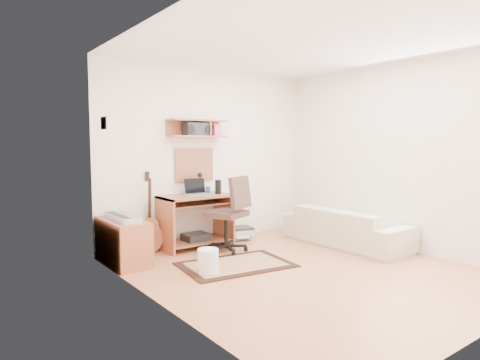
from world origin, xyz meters
TOP-DOWN VIEW (x-y plane):
  - floor at (0.00, 0.00)m, footprint 3.60×4.00m
  - ceiling at (0.00, 0.00)m, footprint 3.60×4.00m
  - back_wall at (0.00, 2.00)m, footprint 3.60×0.01m
  - left_wall at (-1.80, 0.00)m, footprint 0.01×4.00m
  - right_wall at (1.80, 0.00)m, footprint 0.01×4.00m
  - wall_shelf at (-0.30, 1.88)m, footprint 0.90×0.25m
  - cork_board at (-0.30, 1.98)m, footprint 0.64×0.03m
  - wall_photo at (-1.79, 1.50)m, footprint 0.02×0.20m
  - desk at (-0.44, 1.73)m, footprint 1.00×0.55m
  - laptop at (-0.41, 1.71)m, footprint 0.34×0.34m
  - speaker at (-0.08, 1.68)m, footprint 0.09×0.09m
  - desk_lamp at (-0.26, 1.87)m, footprint 0.10×0.10m
  - pencil_cup at (-0.16, 1.83)m, footprint 0.07×0.07m
  - boombox at (-0.32, 1.87)m, footprint 0.39×0.18m
  - rug at (-0.51, 0.66)m, footprint 1.43×1.05m
  - task_chair at (-0.23, 1.26)m, footprint 0.70×0.70m
  - cabinet at (-1.58, 1.55)m, footprint 0.40×0.90m
  - music_keyboard at (-1.58, 1.55)m, footprint 0.22×0.70m
  - guitar at (-1.05, 1.86)m, footprint 0.34×0.27m
  - waste_basket at (-0.96, 0.58)m, footprint 0.27×0.27m
  - printer at (0.39, 1.82)m, footprint 0.51×0.44m
  - sofa at (1.38, 0.52)m, footprint 0.55×1.88m

SIDE VIEW (x-z plane):
  - floor at x=0.00m, z-range -0.01..0.00m
  - rug at x=-0.51m, z-range 0.00..0.02m
  - printer at x=0.39m, z-range 0.00..0.17m
  - waste_basket at x=-0.96m, z-range 0.00..0.29m
  - cabinet at x=-1.58m, z-range 0.00..0.55m
  - sofa at x=1.38m, z-range 0.00..0.74m
  - desk at x=-0.44m, z-range 0.00..0.75m
  - task_chair at x=-0.23m, z-range 0.00..1.06m
  - guitar at x=-1.05m, z-range 0.00..1.11m
  - music_keyboard at x=-1.58m, z-range 0.55..0.61m
  - pencil_cup at x=-0.16m, z-range 0.75..0.85m
  - speaker at x=-0.08m, z-range 0.75..0.95m
  - laptop at x=-0.41m, z-range 0.75..0.99m
  - desk_lamp at x=-0.26m, z-range 0.75..1.06m
  - cork_board at x=-0.30m, z-range 0.92..1.42m
  - back_wall at x=0.00m, z-range 0.00..2.60m
  - left_wall at x=-1.80m, z-range 0.00..2.60m
  - right_wall at x=1.80m, z-range 0.00..2.60m
  - boombox at x=-0.32m, z-range 1.58..1.78m
  - wall_shelf at x=-0.30m, z-range 1.57..1.83m
  - wall_photo at x=-1.79m, z-range 1.65..1.79m
  - ceiling at x=0.00m, z-range 2.60..2.61m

